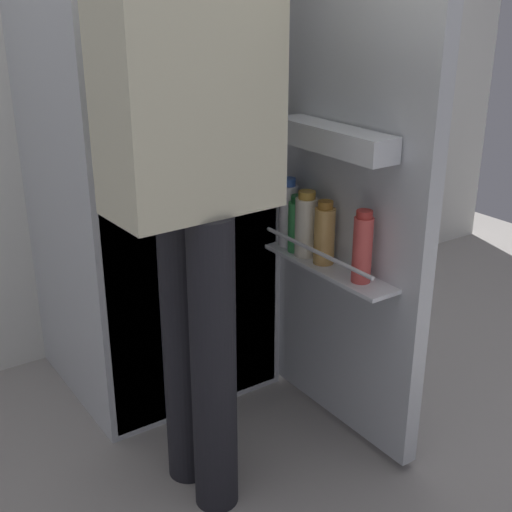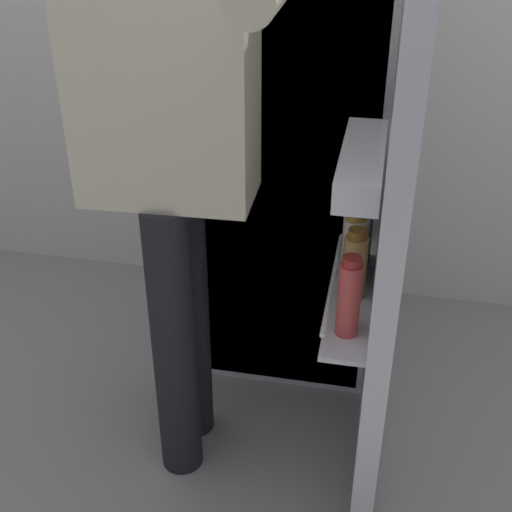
{
  "view_description": "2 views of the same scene",
  "coord_description": "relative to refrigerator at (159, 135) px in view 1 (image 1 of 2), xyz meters",
  "views": [
    {
      "loc": [
        -0.96,
        -1.48,
        1.35
      ],
      "look_at": [
        0.05,
        -0.0,
        0.64
      ],
      "focal_mm": 47.81,
      "sensor_mm": 36.0,
      "label": 1
    },
    {
      "loc": [
        0.32,
        -1.5,
        1.53
      ],
      "look_at": [
        0.03,
        -0.09,
        0.7
      ],
      "focal_mm": 46.65,
      "sensor_mm": 36.0,
      "label": 2
    }
  ],
  "objects": [
    {
      "name": "ground_plane",
      "position": [
        -0.03,
        -0.52,
        -0.9
      ],
      "size": [
        5.11,
        5.11,
        0.0
      ],
      "primitive_type": "plane",
      "color": "gray"
    },
    {
      "name": "refrigerator",
      "position": [
        0.0,
        0.0,
        0.0
      ],
      "size": [
        0.7,
        1.27,
        1.8
      ],
      "color": "silver",
      "rests_on": "ground_plane"
    },
    {
      "name": "kitchen_wall",
      "position": [
        -0.03,
        0.43,
        0.31
      ],
      "size": [
        4.4,
        0.1,
        2.41
      ],
      "primitive_type": "cube",
      "color": "silver",
      "rests_on": "ground_plane"
    },
    {
      "name": "person",
      "position": [
        -0.2,
        -0.6,
        0.11
      ],
      "size": [
        0.55,
        0.72,
        1.68
      ],
      "color": "black",
      "rests_on": "ground_plane"
    }
  ]
}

